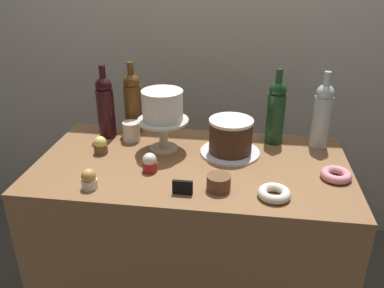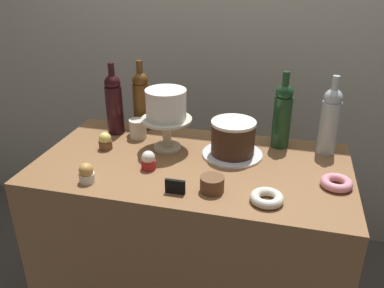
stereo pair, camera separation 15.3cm
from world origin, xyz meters
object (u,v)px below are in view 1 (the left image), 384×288
Objects in this scene: cupcake_vanilla at (150,163)px; cookie_stack at (219,183)px; white_layer_cake at (163,105)px; cupcake_caramel at (89,179)px; cupcake_lemon at (101,145)px; wine_bottle_dark_red at (106,106)px; donut_pink at (336,175)px; wine_bottle_amber at (133,102)px; coffee_cup_ceramic at (131,131)px; donut_sugar at (274,193)px; price_sign_chalkboard at (183,187)px; cake_stand_pedestal at (163,129)px; chocolate_round_cake at (231,136)px; wine_bottle_clear at (322,115)px; wine_bottle_green at (276,111)px.

cupcake_vanilla reaches higher than cookie_stack.
white_layer_cake is 2.25× the size of cupcake_caramel.
cookie_stack is at bearing -23.38° from cupcake_lemon.
donut_pink is (0.95, -0.25, -0.13)m from wine_bottle_dark_red.
wine_bottle_amber is 0.14m from coffee_cup_ceramic.
white_layer_cake is 1.97× the size of coffee_cup_ceramic.
coffee_cup_ceramic reaches higher than donut_pink.
cookie_stack is at bearing -36.24° from wine_bottle_dark_red.
wine_bottle_amber is 3.83× the size of coffee_cup_ceramic.
donut_sugar is (0.62, -0.48, -0.13)m from wine_bottle_amber.
price_sign_chalkboard is at bearing -54.18° from coffee_cup_ceramic.
cupcake_caramel is 1.06× the size of price_sign_chalkboard.
cake_stand_pedestal is 1.18× the size of chocolate_round_cake.
wine_bottle_dark_red reaches higher than cookie_stack.
wine_bottle_clear is 4.38× the size of cupcake_caramel.
cake_stand_pedestal is 0.48m from wine_bottle_green.
cupcake_lemon is 0.87× the size of coffee_cup_ceramic.
wine_bottle_amber is 2.91× the size of donut_sugar.
cupcake_vanilla is at bearing -47.96° from wine_bottle_dark_red.
cupcake_lemon is (-0.25, -0.07, -0.16)m from white_layer_cake.
wine_bottle_dark_red is 4.38× the size of cupcake_vanilla.
coffee_cup_ceramic is (-0.80, -0.05, -0.10)m from wine_bottle_clear.
white_layer_cake is at bearing 0.00° from cake_stand_pedestal.
price_sign_chalkboard is at bearing -158.82° from cookie_stack.
donut_sugar is at bearing -145.46° from donut_pink.
cupcake_vanilla is 0.69m from donut_pink.
wine_bottle_green is at bearing 36.10° from cupcake_caramel.
coffee_cup_ceramic is at bearing 164.84° from donut_pink.
coffee_cup_ceramic is at bearing -81.02° from wine_bottle_amber.
cupcake_lemon is at bearing 160.74° from donut_sugar.
cake_stand_pedestal is at bearing 111.87° from price_sign_chalkboard.
price_sign_chalkboard is at bearing -175.98° from donut_sugar.
cupcake_lemon is (-0.05, 0.27, 0.00)m from cupcake_caramel.
cake_stand_pedestal is 0.65× the size of wine_bottle_amber.
chocolate_round_cake is 2.13× the size of cookie_stack.
white_layer_cake is 0.48m from wine_bottle_green.
cake_stand_pedestal is at bearing 85.50° from cupcake_vanilla.
wine_bottle_amber is (-0.17, 0.17, -0.05)m from white_layer_cake.
wine_bottle_amber reaches higher than cupcake_vanilla.
wine_bottle_amber reaches higher than price_sign_chalkboard.
white_layer_cake is 0.71m from donut_pink.
donut_sugar is 1.32× the size of coffee_cup_ceramic.
wine_bottle_clear is 2.91× the size of donut_pink.
cookie_stack is at bearing 172.64° from donut_sugar.
chocolate_round_cake is at bearing -9.02° from coffee_cup_ceramic.
cake_stand_pedestal is at bearing 167.25° from donut_pink.
wine_bottle_clear is at bearing 95.27° from donut_pink.
chocolate_round_cake is 0.24m from wine_bottle_green.
chocolate_round_cake is (0.28, 0.00, -0.01)m from cake_stand_pedestal.
cake_stand_pedestal is at bearing -162.91° from wine_bottle_green.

